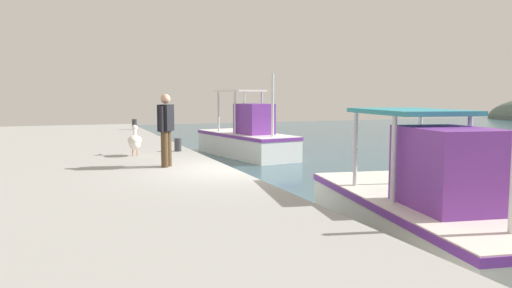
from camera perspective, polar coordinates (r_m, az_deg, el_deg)
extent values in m
cube|color=white|center=(19.43, -1.22, -0.05)|extent=(5.49, 2.58, 0.93)
cube|color=#723399|center=(19.39, -1.22, 1.08)|extent=(5.54, 2.62, 0.12)
cube|color=#723399|center=(18.78, -0.23, 2.95)|extent=(1.63, 1.27, 1.16)
cylinder|color=silver|center=(20.10, -4.42, 3.78)|extent=(0.08, 0.08, 1.62)
cylinder|color=silver|center=(20.67, -1.38, 3.85)|extent=(0.08, 0.08, 1.62)
cylinder|color=silver|center=(18.83, -2.49, 3.66)|extent=(0.08, 0.08, 1.62)
cylinder|color=silver|center=(19.44, 0.69, 3.73)|extent=(0.08, 0.08, 1.62)
cube|color=silver|center=(19.74, -1.92, 6.23)|extent=(2.32, 1.61, 0.08)
cylinder|color=silver|center=(17.63, 1.95, 4.54)|extent=(0.10, 0.10, 2.25)
cube|color=silver|center=(8.74, 18.76, -8.29)|extent=(5.91, 2.87, 0.72)
cube|color=#723399|center=(8.68, 18.82, -6.50)|extent=(5.95, 2.92, 0.12)
cube|color=#723399|center=(7.97, 21.53, -2.61)|extent=(1.76, 1.40, 1.23)
cylinder|color=silver|center=(9.39, 11.55, -0.61)|extent=(0.08, 0.08, 1.39)
cylinder|color=silver|center=(9.98, 18.62, -0.42)|extent=(0.08, 0.08, 1.39)
cylinder|color=silver|center=(8.01, 15.79, -1.79)|extent=(0.08, 0.08, 1.39)
cylinder|color=silver|center=(8.70, 23.63, -1.48)|extent=(0.08, 0.08, 1.39)
cube|color=teal|center=(8.94, 17.50, 3.64)|extent=(2.50, 1.78, 0.08)
cylinder|color=tan|center=(13.49, -13.72, -0.90)|extent=(0.04, 0.04, 0.22)
cylinder|color=tan|center=(13.49, -14.23, -0.91)|extent=(0.04, 0.04, 0.22)
ellipsoid|color=white|center=(13.52, -13.99, 0.18)|extent=(0.68, 0.41, 0.40)
ellipsoid|color=silver|center=(13.46, -14.01, 0.41)|extent=(0.59, 0.45, 0.28)
cylinder|color=white|center=(13.69, -14.00, 1.17)|extent=(0.20, 0.12, 0.27)
sphere|color=white|center=(13.76, -14.00, 1.86)|extent=(0.18, 0.18, 0.16)
cone|color=#F2B272|center=(13.96, -13.98, 1.83)|extent=(0.31, 0.12, 0.07)
cylinder|color=#4C3823|center=(11.20, -10.65, -0.63)|extent=(0.16, 0.16, 0.82)
cylinder|color=#4C3823|center=(11.38, -10.25, -0.52)|extent=(0.16, 0.16, 0.82)
cube|color=black|center=(11.23, -10.51, 3.03)|extent=(0.48, 0.43, 0.60)
cylinder|color=black|center=(11.00, -11.04, 2.86)|extent=(0.10, 0.10, 0.57)
cylinder|color=black|center=(11.47, -10.01, 2.99)|extent=(0.10, 0.10, 0.57)
sphere|color=tan|center=(11.22, -10.55, 5.23)|extent=(0.22, 0.22, 0.22)
cylinder|color=#333338|center=(23.68, -14.03, 2.24)|extent=(0.23, 0.23, 0.50)
cylinder|color=#333338|center=(14.38, -9.13, -0.09)|extent=(0.20, 0.20, 0.38)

